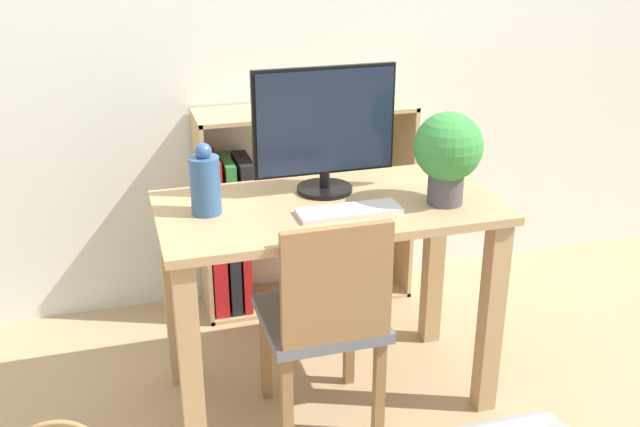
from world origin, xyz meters
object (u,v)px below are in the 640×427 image
Objects in this scene: monitor at (325,127)px; bookshelf at (270,219)px; vase at (205,183)px; potted_plant at (448,151)px; chair at (326,316)px; keyboard at (349,211)px.

bookshelf is at bearing 96.52° from monitor.
vase is 0.81m from potted_plant.
chair is at bearing -105.89° from monitor.
vase is at bearing 147.48° from chair.
keyboard is (0.02, -0.22, -0.23)m from monitor.
keyboard is 0.37× the size of bookshelf.
keyboard is 0.39m from potted_plant.
chair is at bearing -142.05° from keyboard.
monitor is at bearing -83.48° from bookshelf.
keyboard is 0.36m from chair.
chair is at bearing -91.02° from bookshelf.
monitor reaches higher than chair.
bookshelf is (0.02, 0.92, -0.03)m from chair.
vase reaches higher than bookshelf.
monitor is at bearing 147.84° from potted_plant.
chair is at bearing -32.21° from vase.
vase is at bearing 163.26° from keyboard.
vase reaches higher than keyboard.
bookshelf is at bearing 88.67° from chair.
vase is 0.60m from chair.
chair is (-0.09, -0.31, -0.57)m from monitor.
monitor is 1.46× the size of keyboard.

